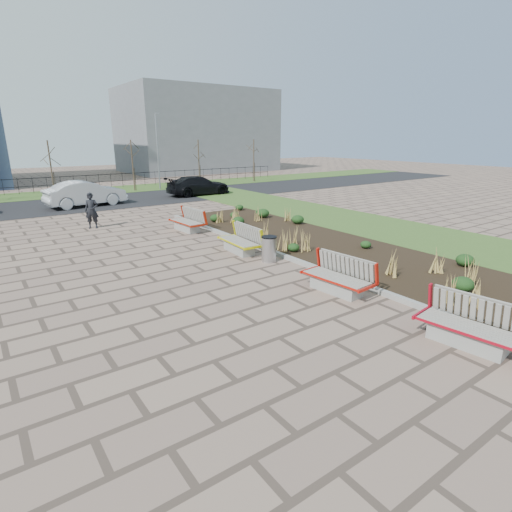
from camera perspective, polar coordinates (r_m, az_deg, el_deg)
ground at (r=9.03m, az=3.38°, el=-11.58°), size 120.00×120.00×0.00m
planting_bed at (r=16.43m, az=9.48°, el=1.55°), size 4.50×18.00×0.10m
planting_curb at (r=14.91m, az=3.11°, el=0.31°), size 0.16×18.00×0.15m
grass_verge_near at (r=20.00m, az=19.22°, el=3.46°), size 5.00×38.00×0.04m
grass_verge_far at (r=34.79m, az=-27.18°, el=7.84°), size 80.00×5.00×0.04m
road at (r=28.92m, az=-25.25°, el=6.62°), size 80.00×7.00×0.02m
bench_a at (r=9.57m, az=28.11°, el=-8.62°), size 1.17×2.20×1.00m
bench_b at (r=11.52m, az=11.42°, el=-2.78°), size 1.08×2.17×1.00m
bench_c at (r=15.25m, az=-2.48°, el=2.34°), size 1.01×2.15×1.00m
bench_d at (r=19.10m, az=-9.92°, el=5.03°), size 1.04×2.16×1.00m
litter_bin at (r=14.14m, az=1.86°, el=0.98°), size 0.53×0.53×0.89m
pedestrian at (r=20.87m, az=-22.43°, el=6.02°), size 0.74×0.63×1.73m
car_silver at (r=27.83m, az=-23.15°, el=8.22°), size 5.01×2.24×1.60m
car_black at (r=30.99m, az=-8.21°, el=9.94°), size 4.90×2.01×1.42m
tree_c at (r=33.12m, az=-27.22°, el=11.01°), size 1.40×1.40×4.00m
tree_d at (r=34.55m, az=-17.20°, el=12.25°), size 1.40×1.40×4.00m
tree_e at (r=36.91m, az=-8.16°, el=13.04°), size 1.40×1.40×4.00m
tree_f at (r=40.03m, az=-0.32°, el=13.47°), size 1.40×1.40×4.00m
lamp_east at (r=34.73m, az=-13.86°, el=14.17°), size 0.24×0.60×6.00m
railing_fence at (r=36.20m, az=-27.69°, el=9.04°), size 44.00×0.10×1.20m
building_grey at (r=54.29m, az=-8.42°, el=17.27°), size 18.00×12.00×10.00m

